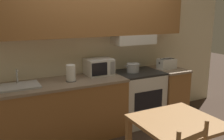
{
  "coord_description": "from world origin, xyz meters",
  "views": [
    {
      "loc": [
        -1.54,
        -3.69,
        1.83
      ],
      "look_at": [
        0.05,
        -0.59,
        1.03
      ],
      "focal_mm": 40.0,
      "sensor_mm": 36.0,
      "label": 1
    }
  ],
  "objects_px": {
    "microwave": "(99,67)",
    "dining_table": "(177,131)",
    "toaster": "(167,64)",
    "paper_towel_roll": "(71,73)",
    "stove_range": "(137,97)",
    "sink_basin": "(19,86)",
    "cooking_pot": "(133,67)"
  },
  "relations": [
    {
      "from": "stove_range",
      "to": "dining_table",
      "type": "distance_m",
      "value": 1.65
    },
    {
      "from": "stove_range",
      "to": "cooking_pot",
      "type": "relative_size",
      "value": 2.99
    },
    {
      "from": "cooking_pot",
      "to": "toaster",
      "type": "bearing_deg",
      "value": -3.31
    },
    {
      "from": "cooking_pot",
      "to": "microwave",
      "type": "xyz_separation_m",
      "value": [
        -0.57,
        0.1,
        0.05
      ]
    },
    {
      "from": "microwave",
      "to": "dining_table",
      "type": "xyz_separation_m",
      "value": [
        0.13,
        -1.68,
        -0.38
      ]
    },
    {
      "from": "toaster",
      "to": "paper_towel_roll",
      "type": "distance_m",
      "value": 1.75
    },
    {
      "from": "sink_basin",
      "to": "stove_range",
      "type": "bearing_deg",
      "value": 0.58
    },
    {
      "from": "stove_range",
      "to": "dining_table",
      "type": "height_order",
      "value": "stove_range"
    },
    {
      "from": "sink_basin",
      "to": "dining_table",
      "type": "xyz_separation_m",
      "value": [
        1.34,
        -1.53,
        -0.27
      ]
    },
    {
      "from": "microwave",
      "to": "paper_towel_roll",
      "type": "distance_m",
      "value": 0.54
    },
    {
      "from": "stove_range",
      "to": "dining_table",
      "type": "relative_size",
      "value": 1.07
    },
    {
      "from": "cooking_pot",
      "to": "toaster",
      "type": "height_order",
      "value": "toaster"
    },
    {
      "from": "microwave",
      "to": "dining_table",
      "type": "bearing_deg",
      "value": -85.56
    },
    {
      "from": "stove_range",
      "to": "dining_table",
      "type": "bearing_deg",
      "value": -108.63
    },
    {
      "from": "stove_range",
      "to": "sink_basin",
      "type": "relative_size",
      "value": 1.7
    },
    {
      "from": "toaster",
      "to": "paper_towel_roll",
      "type": "height_order",
      "value": "paper_towel_roll"
    },
    {
      "from": "stove_range",
      "to": "cooking_pot",
      "type": "distance_m",
      "value": 0.52
    },
    {
      "from": "toaster",
      "to": "paper_towel_roll",
      "type": "bearing_deg",
      "value": -178.85
    },
    {
      "from": "sink_basin",
      "to": "dining_table",
      "type": "bearing_deg",
      "value": -48.79
    },
    {
      "from": "toaster",
      "to": "stove_range",
      "type": "bearing_deg",
      "value": 178.65
    },
    {
      "from": "microwave",
      "to": "cooking_pot",
      "type": "bearing_deg",
      "value": -10.4
    },
    {
      "from": "stove_range",
      "to": "paper_towel_roll",
      "type": "xyz_separation_m",
      "value": [
        -1.17,
        -0.05,
        0.56
      ]
    },
    {
      "from": "stove_range",
      "to": "sink_basin",
      "type": "height_order",
      "value": "sink_basin"
    },
    {
      "from": "stove_range",
      "to": "sink_basin",
      "type": "distance_m",
      "value": 1.92
    },
    {
      "from": "stove_range",
      "to": "cooking_pot",
      "type": "xyz_separation_m",
      "value": [
        -0.09,
        0.02,
        0.52
      ]
    },
    {
      "from": "toaster",
      "to": "sink_basin",
      "type": "bearing_deg",
      "value": -179.87
    },
    {
      "from": "microwave",
      "to": "paper_towel_roll",
      "type": "relative_size",
      "value": 1.72
    },
    {
      "from": "sink_basin",
      "to": "paper_towel_roll",
      "type": "relative_size",
      "value": 2.19
    },
    {
      "from": "microwave",
      "to": "sink_basin",
      "type": "relative_size",
      "value": 0.79
    },
    {
      "from": "toaster",
      "to": "dining_table",
      "type": "height_order",
      "value": "toaster"
    },
    {
      "from": "microwave",
      "to": "paper_towel_roll",
      "type": "xyz_separation_m",
      "value": [
        -0.51,
        -0.18,
        -0.01
      ]
    },
    {
      "from": "cooking_pot",
      "to": "toaster",
      "type": "distance_m",
      "value": 0.67
    }
  ]
}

